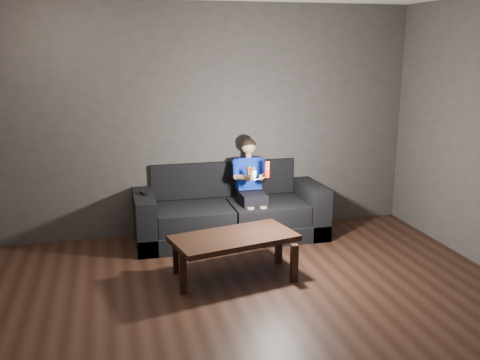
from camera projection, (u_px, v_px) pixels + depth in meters
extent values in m
plane|color=black|center=(269.00, 330.00, 4.26)|extent=(5.00, 5.00, 0.00)
cube|color=#36332F|center=(208.00, 121.00, 6.29)|extent=(5.00, 0.04, 2.70)
cube|color=black|center=(229.00, 229.00, 6.35)|extent=(2.20, 0.95, 0.19)
cube|color=black|center=(194.00, 217.00, 6.10)|extent=(0.86, 0.67, 0.23)
cube|color=black|center=(268.00, 212.00, 6.31)|extent=(0.86, 0.67, 0.23)
cube|color=black|center=(223.00, 177.00, 6.56)|extent=(1.76, 0.22, 0.43)
cube|color=black|center=(144.00, 219.00, 6.07)|extent=(0.22, 0.95, 0.60)
cube|color=black|center=(308.00, 206.00, 6.53)|extent=(0.22, 0.95, 0.60)
cube|color=black|center=(252.00, 198.00, 6.20)|extent=(0.28, 0.36, 0.13)
cube|color=#1419A1|center=(248.00, 173.00, 6.31)|extent=(0.28, 0.20, 0.39)
cube|color=#DCA405|center=(250.00, 170.00, 6.22)|extent=(0.09, 0.09, 0.09)
cube|color=red|center=(250.00, 170.00, 6.22)|extent=(0.06, 0.06, 0.06)
cylinder|color=tan|center=(248.00, 155.00, 6.26)|extent=(0.07, 0.07, 0.06)
sphere|color=tan|center=(249.00, 146.00, 6.24)|extent=(0.17, 0.17, 0.17)
ellipsoid|color=black|center=(248.00, 145.00, 6.24)|extent=(0.18, 0.18, 0.15)
cylinder|color=#1419A1|center=(235.00, 170.00, 6.20)|extent=(0.08, 0.21, 0.18)
cylinder|color=#1419A1|center=(264.00, 168.00, 6.28)|extent=(0.08, 0.21, 0.18)
cylinder|color=tan|center=(243.00, 176.00, 6.08)|extent=(0.13, 0.22, 0.10)
cylinder|color=tan|center=(264.00, 175.00, 6.14)|extent=(0.13, 0.22, 0.10)
sphere|color=tan|center=(249.00, 178.00, 6.01)|extent=(0.08, 0.08, 0.08)
sphere|color=tan|center=(262.00, 177.00, 6.05)|extent=(0.08, 0.08, 0.08)
cylinder|color=tan|center=(250.00, 221.00, 6.05)|extent=(0.08, 0.08, 0.32)
cylinder|color=tan|center=(263.00, 220.00, 6.09)|extent=(0.08, 0.08, 0.32)
cube|color=#EF1700|center=(267.00, 169.00, 5.82)|extent=(0.06, 0.08, 0.18)
cube|color=#7D0100|center=(268.00, 165.00, 5.79)|extent=(0.03, 0.02, 0.03)
cylinder|color=silver|center=(268.00, 171.00, 5.80)|extent=(0.02, 0.01, 0.02)
ellipsoid|color=silver|center=(254.00, 173.00, 5.80)|extent=(0.08, 0.10, 0.14)
cylinder|color=black|center=(255.00, 169.00, 5.76)|extent=(0.03, 0.01, 0.03)
cube|color=black|center=(143.00, 193.00, 5.94)|extent=(0.07, 0.15, 0.03)
cube|color=black|center=(143.00, 191.00, 5.98)|extent=(0.02, 0.02, 0.00)
cube|color=black|center=(234.00, 238.00, 5.15)|extent=(1.28, 0.83, 0.05)
cube|color=black|center=(183.00, 274.00, 4.85)|extent=(0.06, 0.06, 0.37)
cube|color=black|center=(294.00, 263.00, 5.11)|extent=(0.06, 0.06, 0.37)
cube|color=black|center=(176.00, 255.00, 5.31)|extent=(0.06, 0.06, 0.37)
cube|color=black|center=(279.00, 245.00, 5.56)|extent=(0.06, 0.06, 0.37)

